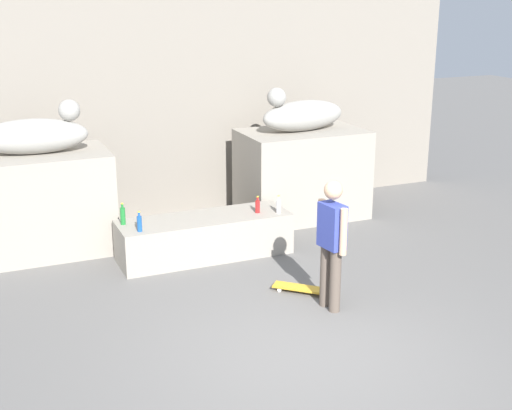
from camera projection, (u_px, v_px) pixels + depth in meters
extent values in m
plane|color=#605E5B|center=(305.00, 359.00, 7.62)|extent=(40.00, 40.00, 0.00)
cube|color=gray|center=(152.00, 39.00, 11.87)|extent=(11.41, 0.60, 6.09)
cube|color=gray|center=(39.00, 203.00, 10.51)|extent=(2.12, 1.30, 1.54)
cube|color=gray|center=(302.00, 174.00, 12.18)|extent=(2.12, 1.30, 1.54)
ellipsoid|color=#99968E|center=(33.00, 136.00, 10.20)|extent=(1.64, 0.70, 0.52)
sphere|color=#99968E|center=(69.00, 110.00, 10.26)|extent=(0.32, 0.32, 0.32)
ellipsoid|color=#99968E|center=(303.00, 116.00, 11.87)|extent=(1.67, 0.80, 0.52)
sphere|color=#99968E|center=(277.00, 97.00, 11.49)|extent=(0.32, 0.32, 0.32)
cube|color=gray|center=(205.00, 237.00, 10.45)|extent=(2.58, 0.82, 0.62)
cylinder|color=brown|center=(335.00, 281.00, 8.63)|extent=(0.14, 0.14, 0.82)
cylinder|color=brown|center=(325.00, 275.00, 8.79)|extent=(0.14, 0.14, 0.82)
cube|color=#333F99|center=(332.00, 226.00, 8.50)|extent=(0.25, 0.38, 0.56)
sphere|color=tan|center=(333.00, 190.00, 8.37)|extent=(0.23, 0.23, 0.23)
cylinder|color=tan|center=(343.00, 232.00, 8.32)|extent=(0.09, 0.09, 0.58)
cylinder|color=tan|center=(321.00, 222.00, 8.69)|extent=(0.09, 0.09, 0.58)
cube|color=gold|center=(303.00, 288.00, 9.25)|extent=(0.72, 0.69, 0.02)
cylinder|color=white|center=(280.00, 290.00, 9.29)|extent=(0.06, 0.06, 0.06)
cylinder|color=white|center=(283.00, 286.00, 9.42)|extent=(0.06, 0.06, 0.06)
cylinder|color=white|center=(323.00, 296.00, 9.10)|extent=(0.06, 0.06, 0.06)
cylinder|color=white|center=(326.00, 292.00, 9.22)|extent=(0.06, 0.06, 0.06)
cylinder|color=#1E722D|center=(123.00, 216.00, 10.01)|extent=(0.08, 0.08, 0.25)
cylinder|color=#1E722D|center=(122.00, 206.00, 9.96)|extent=(0.03, 0.03, 0.06)
cylinder|color=yellow|center=(122.00, 204.00, 9.95)|extent=(0.04, 0.04, 0.01)
cylinder|color=silver|center=(279.00, 207.00, 10.51)|extent=(0.07, 0.07, 0.21)
cylinder|color=silver|center=(279.00, 198.00, 10.48)|extent=(0.03, 0.03, 0.06)
cylinder|color=yellow|center=(279.00, 196.00, 10.46)|extent=(0.04, 0.04, 0.01)
cylinder|color=#194C99|center=(139.00, 224.00, 9.72)|extent=(0.07, 0.07, 0.22)
cylinder|color=#194C99|center=(139.00, 214.00, 9.68)|extent=(0.03, 0.03, 0.06)
cylinder|color=yellow|center=(139.00, 212.00, 9.67)|extent=(0.04, 0.04, 0.01)
cylinder|color=red|center=(258.00, 207.00, 10.54)|extent=(0.07, 0.07, 0.19)
cylinder|color=red|center=(258.00, 199.00, 10.50)|extent=(0.03, 0.03, 0.06)
cylinder|color=yellow|center=(258.00, 197.00, 10.49)|extent=(0.04, 0.04, 0.01)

